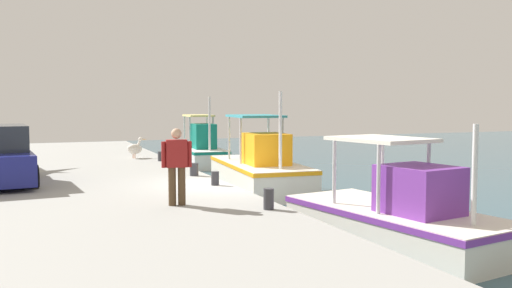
% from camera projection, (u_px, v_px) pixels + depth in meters
% --- Properties ---
extents(quay_pier, '(36.00, 10.00, 0.80)m').
position_uv_depth(quay_pier, '(29.00, 212.00, 12.99)').
color(quay_pier, '#9E9E99').
rests_on(quay_pier, ground).
extents(fishing_boat_nearest, '(5.17, 2.00, 3.25)m').
position_uv_depth(fishing_boat_nearest, '(201.00, 151.00, 26.36)').
color(fishing_boat_nearest, white).
rests_on(fishing_boat_nearest, ground).
extents(fishing_boat_second, '(5.75, 2.60, 3.31)m').
position_uv_depth(fishing_boat_second, '(260.00, 170.00, 18.61)').
color(fishing_boat_second, silver).
rests_on(fishing_boat_second, ground).
extents(fishing_boat_third, '(5.35, 2.89, 2.59)m').
position_uv_depth(fishing_boat_third, '(398.00, 217.00, 11.43)').
color(fishing_boat_third, silver).
rests_on(fishing_boat_third, ground).
extents(pelican, '(0.62, 0.94, 0.82)m').
position_uv_depth(pelican, '(135.00, 148.00, 21.60)').
color(pelican, tan).
rests_on(pelican, quay_pier).
extents(fisherman_standing, '(0.31, 0.63, 1.63)m').
position_uv_depth(fisherman_standing, '(177.00, 163.00, 11.59)').
color(fisherman_standing, '#4C3823').
rests_on(fisherman_standing, quay_pier).
extents(mooring_bollard_nearest, '(0.28, 0.28, 0.35)m').
position_uv_depth(mooring_bollard_nearest, '(162.00, 156.00, 20.57)').
color(mooring_bollard_nearest, '#333338').
rests_on(mooring_bollard_nearest, quay_pier).
extents(mooring_bollard_second, '(0.26, 0.26, 0.38)m').
position_uv_depth(mooring_bollard_second, '(194.00, 169.00, 16.38)').
color(mooring_bollard_second, '#333338').
rests_on(mooring_bollard_second, quay_pier).
extents(mooring_bollard_third, '(0.21, 0.21, 0.37)m').
position_uv_depth(mooring_bollard_third, '(215.00, 178.00, 14.49)').
color(mooring_bollard_third, '#333338').
rests_on(mooring_bollard_third, quay_pier).
extents(mooring_bollard_fourth, '(0.21, 0.21, 0.43)m').
position_uv_depth(mooring_bollard_fourth, '(269.00, 199.00, 11.18)').
color(mooring_bollard_fourth, '#333338').
rests_on(mooring_bollard_fourth, quay_pier).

